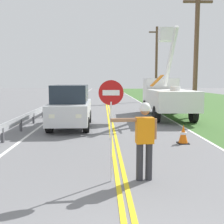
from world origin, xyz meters
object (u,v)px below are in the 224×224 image
flagger_worker (144,136)px  utility_pole_mid (156,63)px  oncoming_suv_nearest (71,106)px  traffic_cone_lead (183,134)px  stop_sign_paddle (111,108)px  utility_bucket_truck (166,95)px  utility_pole_near (196,53)px

flagger_worker → utility_pole_mid: utility_pole_mid is taller
oncoming_suv_nearest → utility_pole_mid: bearing=66.3°
utility_pole_mid → traffic_cone_lead: size_ratio=11.88×
stop_sign_paddle → utility_bucket_truck: 11.85m
utility_bucket_truck → oncoming_suv_nearest: 6.80m
utility_pole_near → traffic_cone_lead: (-2.81, -7.10, -3.68)m
utility_bucket_truck → traffic_cone_lead: size_ratio=9.79×
utility_bucket_truck → oncoming_suv_nearest: (-5.64, -3.79, -0.36)m
stop_sign_paddle → utility_pole_mid: size_ratio=0.28×
flagger_worker → utility_bucket_truck: size_ratio=0.27×
oncoming_suv_nearest → utility_pole_mid: 19.39m
flagger_worker → utility_bucket_truck: bearing=74.5°
utility_pole_mid → stop_sign_paddle: bearing=-103.4°
utility_bucket_truck → stop_sign_paddle: bearing=-109.0°
stop_sign_paddle → utility_pole_near: bearing=62.6°
oncoming_suv_nearest → utility_pole_mid: (7.69, 17.49, 3.28)m
utility_pole_near → utility_pole_mid: 14.11m
flagger_worker → traffic_cone_lead: (2.02, 3.64, -0.71)m
stop_sign_paddle → oncoming_suv_nearest: 7.65m
utility_bucket_truck → traffic_cone_lead: bearing=-98.1°
utility_pole_mid → traffic_cone_lead: bearing=-98.4°
flagger_worker → utility_pole_mid: 25.58m
utility_bucket_truck → flagger_worker: bearing=-105.5°
utility_pole_near → flagger_worker: bearing=-114.2°
utility_bucket_truck → oncoming_suv_nearest: size_ratio=1.48×
oncoming_suv_nearest → utility_pole_near: 8.63m
utility_bucket_truck → traffic_cone_lead: utility_bucket_truck is taller
stop_sign_paddle → oncoming_suv_nearest: bearing=103.5°
oncoming_suv_nearest → flagger_worker: bearing=-70.9°
utility_bucket_truck → utility_pole_near: size_ratio=0.89×
stop_sign_paddle → oncoming_suv_nearest: stop_sign_paddle is taller
traffic_cone_lead → flagger_worker: bearing=-119.1°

